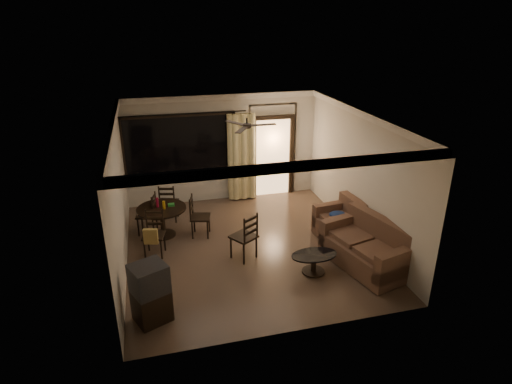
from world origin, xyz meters
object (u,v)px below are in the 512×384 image
object	(u,v)px
dining_table	(162,214)
dining_chair_west	(148,221)
dining_chair_east	(200,224)
side_chair	(244,245)
dining_chair_south	(154,242)
dining_chair_north	(169,209)
tv_cabinet	(151,293)
armchair	(341,222)
coffee_table	(314,260)
sofa	(368,248)

from	to	relation	value
dining_table	dining_chair_west	world-z (taller)	dining_chair_west
dining_chair_east	side_chair	xyz separation A→B (m)	(0.73, -1.20, 0.02)
dining_chair_south	side_chair	xyz separation A→B (m)	(1.76, -0.58, -0.00)
dining_chair_north	tv_cabinet	size ratio (longest dim) A/B	0.93
dining_table	armchair	bearing A→B (deg)	-15.67
dining_chair_west	side_chair	xyz separation A→B (m)	(1.86, -1.61, 0.02)
dining_chair_east	dining_chair_south	distance (m)	1.20
armchair	tv_cabinet	bearing A→B (deg)	-162.54
dining_table	tv_cabinet	distance (m)	2.92
dining_chair_west	dining_chair_south	size ratio (longest dim) A/B	1.00
coffee_table	dining_chair_north	bearing A→B (deg)	129.91
tv_cabinet	armchair	distance (m)	4.54
dining_chair_east	dining_table	bearing A→B (deg)	89.91
armchair	dining_chair_east	bearing A→B (deg)	157.75
sofa	dining_chair_west	bearing A→B (deg)	134.63
armchair	dining_chair_west	bearing A→B (deg)	156.54
dining_chair_north	sofa	xyz separation A→B (m)	(3.64, -3.05, 0.10)
dining_chair_west	dining_chair_east	distance (m)	1.21
dining_chair_north	coffee_table	bearing A→B (deg)	144.40
dining_chair_north	dining_table	bearing A→B (deg)	90.14
dining_chair_south	dining_chair_west	bearing A→B (deg)	110.32
dining_chair_west	armchair	bearing A→B (deg)	87.32
dining_chair_east	armchair	world-z (taller)	dining_chair_east
dining_chair_east	dining_chair_south	world-z (taller)	same
dining_chair_west	tv_cabinet	size ratio (longest dim) A/B	0.93
dining_chair_north	coffee_table	world-z (taller)	dining_chair_north
tv_cabinet	armchair	world-z (taller)	tv_cabinet
dining_chair_east	dining_chair_north	distance (m)	1.15
tv_cabinet	dining_table	bearing A→B (deg)	59.78
coffee_table	dining_chair_east	bearing A→B (deg)	133.04
dining_chair_west	coffee_table	world-z (taller)	dining_chair_west
coffee_table	sofa	bearing A→B (deg)	-1.84
side_chair	dining_table	bearing A→B (deg)	-75.38
armchair	side_chair	world-z (taller)	side_chair
dining_chair_east	coffee_table	size ratio (longest dim) A/B	1.06
coffee_table	side_chair	distance (m)	1.45
dining_chair_west	sofa	xyz separation A→B (m)	(4.15, -2.50, 0.10)
dining_table	dining_chair_east	xyz separation A→B (m)	(0.81, -0.21, -0.26)
coffee_table	dining_table	bearing A→B (deg)	140.31
dining_chair_south	coffee_table	distance (m)	3.26
dining_table	tv_cabinet	xyz separation A→B (m)	(-0.33, -2.90, -0.03)
dining_chair_south	dining_chair_north	xyz separation A→B (m)	(0.41, 1.59, -0.02)
dining_chair_south	armchair	size ratio (longest dim) A/B	0.98
dining_chair_west	armchair	world-z (taller)	dining_chair_west
sofa	armchair	size ratio (longest dim) A/B	2.02
tv_cabinet	side_chair	bearing A→B (deg)	14.86
armchair	coffee_table	xyz separation A→B (m)	(-1.10, -1.18, -0.10)
dining_chair_east	sofa	xyz separation A→B (m)	(3.02, -2.08, 0.10)
dining_chair_west	dining_chair_east	bearing A→B (deg)	84.17
dining_chair_north	armchair	xyz separation A→B (m)	(3.63, -1.83, 0.08)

